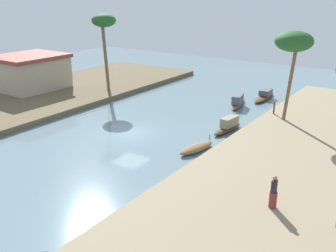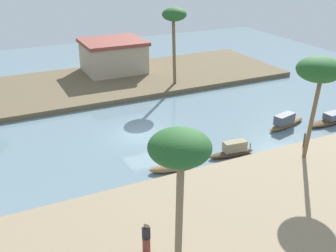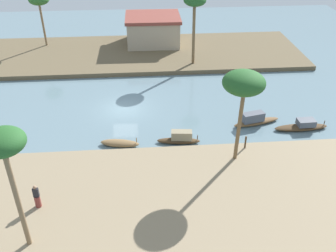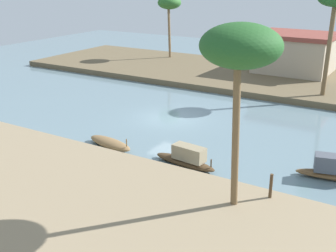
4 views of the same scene
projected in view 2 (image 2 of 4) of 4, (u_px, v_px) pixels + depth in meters
The scene contains 13 objects.
river_water at pixel (141, 135), 34.54m from camera, with size 73.76×73.76×0.00m, color slate.
riverbank_left at pixel (240, 230), 22.72m from camera, with size 45.26×13.24×0.52m, color #937F60.
riverbank_right at pixel (91, 84), 46.16m from camera, with size 45.26×13.24×0.52m, color brown.
sampan_downstream_large at pixel (233, 150), 31.04m from camera, with size 3.73×1.22×1.16m.
sampan_foreground at pixel (172, 167), 29.07m from camera, with size 3.41×1.60×0.87m.
sampan_midstream at pixel (330, 120), 36.66m from camera, with size 4.92×1.31×0.96m.
sampan_upstream_small at pixel (286, 122), 35.96m from camera, with size 4.63×1.98×1.22m.
person_on_near_bank at pixel (146, 241), 20.42m from camera, with size 0.40×0.40×1.75m.
mooring_post at pixel (304, 140), 31.26m from camera, with size 0.14×0.14×1.10m, color #4C3823.
palm_tree_left_near at pixel (180, 154), 15.21m from camera, with size 2.39×2.39×7.99m.
palm_tree_left_far at pixel (319, 71), 27.19m from camera, with size 3.04×3.04×7.41m.
palm_tree_right_tall at pixel (174, 17), 43.03m from camera, with size 2.56×2.56×8.13m.
riverside_building at pixel (113, 56), 49.38m from camera, with size 7.28×6.44×3.73m.
Camera 2 is at (-11.66, -29.13, 14.66)m, focal length 44.28 mm.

